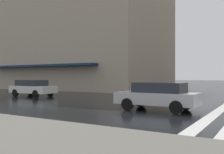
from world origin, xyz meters
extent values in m
cube|color=silver|center=(4.00, 3.28, 0.00)|extent=(13.00, 0.50, 0.01)
cube|color=tan|center=(20.10, 24.66, 9.51)|extent=(15.21, 23.66, 19.02)
cube|color=#192D4C|center=(11.90, 24.66, 3.00)|extent=(1.20, 16.56, 0.24)
cube|color=#B7B7BC|center=(2.50, 6.03, 0.61)|extent=(1.75, 4.10, 0.60)
cube|color=#232833|center=(2.50, 5.88, 1.16)|extent=(1.54, 2.46, 0.50)
cylinder|color=black|center=(1.68, 7.28, 0.31)|extent=(0.20, 0.62, 0.62)
cylinder|color=black|center=(3.33, 7.28, 0.31)|extent=(0.20, 0.62, 0.62)
cylinder|color=black|center=(1.68, 4.78, 0.31)|extent=(0.20, 0.62, 0.62)
cylinder|color=black|center=(3.33, 4.78, 0.31)|extent=(0.20, 0.62, 0.62)
cube|color=silver|center=(5.50, 18.44, 0.61)|extent=(1.75, 4.10, 0.60)
cube|color=#232833|center=(5.50, 18.59, 1.16)|extent=(1.54, 2.46, 0.50)
cylinder|color=black|center=(6.33, 17.19, 0.31)|extent=(0.20, 0.62, 0.62)
cylinder|color=black|center=(4.67, 17.19, 0.31)|extent=(0.20, 0.62, 0.62)
cylinder|color=black|center=(6.33, 19.69, 0.31)|extent=(0.20, 0.62, 0.62)
cylinder|color=black|center=(4.67, 19.69, 0.31)|extent=(0.20, 0.62, 0.62)
camera|label=1|loc=(-9.81, 1.30, 1.72)|focal=41.00mm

